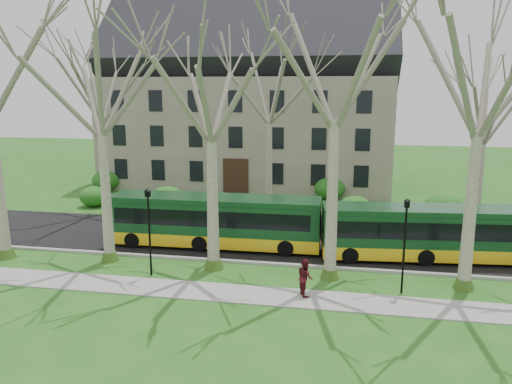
% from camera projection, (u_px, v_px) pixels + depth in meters
% --- Properties ---
extents(ground, '(120.00, 120.00, 0.00)m').
position_uv_depth(ground, '(274.00, 276.00, 24.64)').
color(ground, '#255C1A').
rests_on(ground, ground).
extents(sidewalk, '(70.00, 2.00, 0.06)m').
position_uv_depth(sidewalk, '(266.00, 296.00, 22.23)').
color(sidewalk, gray).
rests_on(sidewalk, ground).
extents(road, '(80.00, 8.00, 0.06)m').
position_uv_depth(road, '(287.00, 242.00, 29.93)').
color(road, black).
rests_on(road, ground).
extents(curb, '(80.00, 0.25, 0.14)m').
position_uv_depth(curb, '(278.00, 264.00, 26.07)').
color(curb, '#A5A39E').
rests_on(curb, ground).
extents(building, '(26.50, 12.20, 16.00)m').
position_uv_depth(building, '(249.00, 99.00, 47.14)').
color(building, gray).
rests_on(building, ground).
extents(tree_row_verge, '(49.00, 7.00, 14.00)m').
position_uv_depth(tree_row_verge, '(276.00, 134.00, 23.49)').
color(tree_row_verge, gray).
rests_on(tree_row_verge, ground).
extents(tree_row_far, '(33.00, 7.00, 12.00)m').
position_uv_depth(tree_row_far, '(279.00, 134.00, 34.23)').
color(tree_row_far, gray).
rests_on(tree_row_far, ground).
extents(lamp_row, '(36.22, 0.22, 4.30)m').
position_uv_depth(lamp_row, '(271.00, 232.00, 23.15)').
color(lamp_row, black).
rests_on(lamp_row, ground).
extents(hedges, '(30.60, 8.60, 2.00)m').
position_uv_depth(hedges, '(241.00, 194.00, 38.74)').
color(hedges, '#205F1B').
rests_on(hedges, ground).
extents(bus_lead, '(12.20, 2.75, 3.04)m').
position_uv_depth(bus_lead, '(215.00, 221.00, 28.87)').
color(bus_lead, '#113E1D').
rests_on(bus_lead, road).
extents(bus_follow, '(11.96, 3.60, 2.94)m').
position_uv_depth(bus_follow, '(433.00, 232.00, 26.67)').
color(bus_follow, '#113E1D').
rests_on(bus_follow, road).
extents(pedestrian_b, '(0.91, 1.00, 1.68)m').
position_uv_depth(pedestrian_b, '(305.00, 277.00, 22.10)').
color(pedestrian_b, '#4E1118').
rests_on(pedestrian_b, sidewalk).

